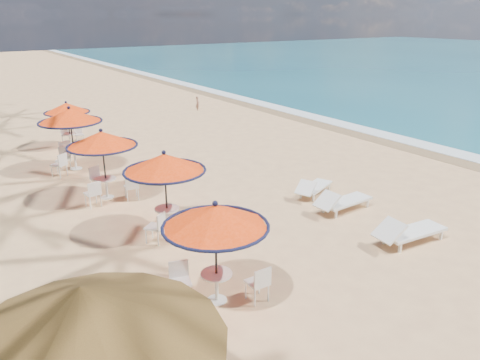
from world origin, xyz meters
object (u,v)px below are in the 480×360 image
object	(u,v)px
station_4	(67,112)
lounger_far	(313,187)
station_1	(166,171)
station_2	(103,148)
station_0	(216,226)
palapa	(84,318)
lounger_mid	(342,201)
station_3	(69,124)
lounger_near	(408,231)

from	to	relation	value
station_4	lounger_far	distance (m)	12.25
station_1	station_2	bearing A→B (deg)	99.96
station_0	lounger_far	distance (m)	7.02
station_4	palapa	size ratio (longest dim) A/B	0.59
station_0	station_1	world-z (taller)	station_1
station_4	lounger_far	xyz separation A→B (m)	(5.14, -11.04, -1.31)
lounger_mid	palapa	distance (m)	10.20
lounger_far	station_3	bearing A→B (deg)	105.59
station_3	station_2	bearing A→B (deg)	-88.56
station_3	palapa	xyz separation A→B (m)	(-3.19, -13.31, 0.45)
station_3	lounger_mid	size ratio (longest dim) A/B	1.21
palapa	lounger_far	bearing A→B (deg)	32.64
station_2	station_4	size ratio (longest dim) A/B	1.12
lounger_near	palapa	xyz separation A→B (m)	(-8.89, -1.82, 1.93)
station_4	lounger_near	size ratio (longest dim) A/B	0.95
station_0	station_4	size ratio (longest dim) A/B	1.09
station_4	lounger_near	distance (m)	15.91
lounger_near	palapa	size ratio (longest dim) A/B	0.62
lounger_near	lounger_far	xyz separation A→B (m)	(0.28, 4.06, -0.06)
lounger_mid	lounger_far	bearing A→B (deg)	80.70
palapa	station_0	bearing A→B (deg)	35.69
station_2	station_4	xyz separation A→B (m)	(0.75, 7.38, -0.12)
lounger_far	palapa	distance (m)	11.08
lounger_near	lounger_far	distance (m)	4.07
station_4	station_2	bearing A→B (deg)	-95.79
station_1	lounger_far	distance (m)	5.49
station_4	lounger_far	size ratio (longest dim) A/B	1.11
station_3	palapa	size ratio (longest dim) A/B	0.70
station_1	lounger_near	size ratio (longest dim) A/B	1.06
lounger_far	station_1	bearing A→B (deg)	154.89
station_2	palapa	distance (m)	10.10
palapa	station_2	bearing A→B (deg)	71.00
station_0	station_2	world-z (taller)	station_2
station_2	palapa	bearing A→B (deg)	-109.00
lounger_mid	lounger_near	bearing A→B (deg)	-95.29
station_0	lounger_far	size ratio (longest dim) A/B	1.21
station_1	station_4	world-z (taller)	station_1
station_3	lounger_near	world-z (taller)	station_3
station_4	lounger_far	bearing A→B (deg)	-65.01
station_1	station_4	bearing A→B (deg)	89.29
station_0	lounger_near	size ratio (longest dim) A/B	1.04
station_3	station_4	size ratio (longest dim) A/B	1.19
lounger_mid	station_1	bearing A→B (deg)	159.10
lounger_far	lounger_near	bearing A→B (deg)	-117.26
station_2	lounger_near	world-z (taller)	station_2
station_0	palapa	size ratio (longest dim) A/B	0.65
station_1	lounger_mid	world-z (taller)	station_1
station_2	lounger_far	bearing A→B (deg)	-31.85
station_1	station_2	distance (m)	3.54
station_0	lounger_mid	world-z (taller)	station_0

